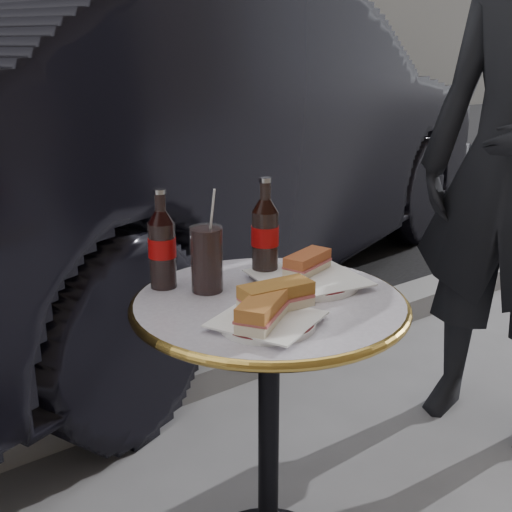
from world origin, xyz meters
TOP-DOWN VIEW (x-y plane):
  - curb at (0.00, 0.90)m, footprint 40.00×0.20m
  - bistro_table at (0.00, 0.00)m, footprint 0.62×0.62m
  - plate_left at (-0.09, -0.11)m, footprint 0.24×0.24m
  - plate_right at (0.13, 0.02)m, footprint 0.32×0.32m
  - sandwich_left_a at (-0.11, -0.12)m, footprint 0.16×0.14m
  - sandwich_left_b at (-0.04, -0.08)m, footprint 0.16×0.09m
  - sandwich_right at (0.16, 0.05)m, footprint 0.15×0.10m
  - cola_bottle_left at (-0.15, 0.21)m, footprint 0.07×0.07m
  - cola_bottle_right at (0.09, 0.13)m, footprint 0.08×0.08m
  - cola_glass at (-0.08, 0.13)m, footprint 0.08×0.08m
  - parked_car at (1.08, 1.94)m, footprint 3.27×5.11m

SIDE VIEW (x-z plane):
  - curb at x=0.00m, z-range -0.01..0.11m
  - bistro_table at x=0.00m, z-range 0.00..0.73m
  - plate_left at x=-0.09m, z-range 0.73..0.74m
  - plate_right at x=0.13m, z-range 0.73..0.75m
  - sandwich_left_a at x=-0.11m, z-range 0.74..0.79m
  - sandwich_right at x=0.16m, z-range 0.75..0.79m
  - sandwich_left_b at x=-0.04m, z-range 0.74..0.80m
  - parked_car at x=1.08m, z-range 0.00..1.59m
  - cola_glass at x=-0.08m, z-range 0.73..0.89m
  - cola_bottle_left at x=-0.15m, z-range 0.73..0.97m
  - cola_bottle_right at x=0.09m, z-range 0.73..0.98m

